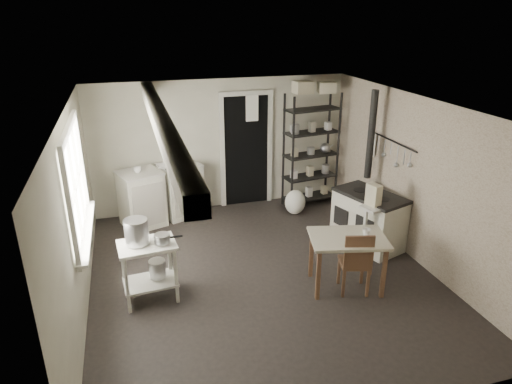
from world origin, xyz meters
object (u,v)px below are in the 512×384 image
object	(u,v)px
work_table	(346,261)
stove	(368,218)
flour_sack	(295,201)
shelf_rack	(311,155)
chair	(355,257)
prep_table	(149,271)
base_cabinets	(162,194)
stockpot	(136,231)

from	to	relation	value
work_table	stove	bearing A→B (deg)	48.63
work_table	flour_sack	world-z (taller)	work_table
stove	flour_sack	distance (m)	1.53
shelf_rack	chair	world-z (taller)	shelf_rack
prep_table	shelf_rack	distance (m)	3.84
prep_table	base_cabinets	xyz separation A→B (m)	(0.37, 2.33, 0.06)
base_cabinets	work_table	world-z (taller)	base_cabinets
shelf_rack	chair	distance (m)	2.89
prep_table	shelf_rack	world-z (taller)	shelf_rack
work_table	chair	size ratio (longest dim) A/B	1.09
stockpot	chair	bearing A→B (deg)	-11.94
base_cabinets	stockpot	bearing A→B (deg)	-120.91
work_table	prep_table	bearing A→B (deg)	170.21
flour_sack	stove	bearing A→B (deg)	-64.43
stockpot	chair	xyz separation A→B (m)	(2.60, -0.55, -0.45)
shelf_rack	work_table	distance (m)	2.82
stove	work_table	world-z (taller)	stove
flour_sack	shelf_rack	bearing A→B (deg)	41.81
stove	chair	bearing A→B (deg)	-144.68
base_cabinets	flour_sack	world-z (taller)	base_cabinets
prep_table	stockpot	distance (m)	0.55
chair	flour_sack	world-z (taller)	chair
prep_table	stockpot	size ratio (longest dim) A/B	2.55
shelf_rack	stove	size ratio (longest dim) A/B	1.93
chair	flour_sack	size ratio (longest dim) A/B	1.96
prep_table	base_cabinets	world-z (taller)	base_cabinets
shelf_rack	flour_sack	distance (m)	0.90
shelf_rack	base_cabinets	bearing A→B (deg)	170.22
prep_table	flour_sack	world-z (taller)	prep_table
chair	base_cabinets	bearing A→B (deg)	141.77
shelf_rack	work_table	size ratio (longest dim) A/B	2.16
stockpot	shelf_rack	size ratio (longest dim) A/B	0.15
stove	work_table	size ratio (longest dim) A/B	1.12
prep_table	work_table	bearing A→B (deg)	-9.79
prep_table	stockpot	xyz separation A→B (m)	(-0.10, 0.02, 0.54)
prep_table	base_cabinets	bearing A→B (deg)	81.03
shelf_rack	stove	world-z (taller)	shelf_rack
stockpot	stove	bearing A→B (deg)	8.62
stockpot	flour_sack	distance (m)	3.39
stove	chair	world-z (taller)	chair
base_cabinets	flour_sack	xyz separation A→B (m)	(2.26, -0.42, -0.22)
prep_table	stockpot	bearing A→B (deg)	168.24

